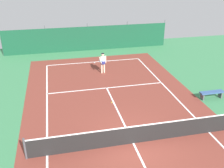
# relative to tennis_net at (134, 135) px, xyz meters

# --- Properties ---
(ground_plane) EXTENTS (36.00, 36.00, 0.00)m
(ground_plane) POSITION_rel_tennis_net_xyz_m (0.00, 0.00, -0.51)
(ground_plane) COLOR #387A4C
(court_surface) EXTENTS (11.02, 26.60, 0.01)m
(court_surface) POSITION_rel_tennis_net_xyz_m (0.00, 0.00, -0.51)
(court_surface) COLOR brown
(court_surface) RESTS_ON ground
(tennis_net) EXTENTS (10.12, 0.10, 1.10)m
(tennis_net) POSITION_rel_tennis_net_xyz_m (0.00, 0.00, 0.00)
(tennis_net) COLOR black
(tennis_net) RESTS_ON ground
(back_fence) EXTENTS (16.30, 0.98, 2.70)m
(back_fence) POSITION_rel_tennis_net_xyz_m (-0.00, 15.99, 0.16)
(back_fence) COLOR #14472D
(back_fence) RESTS_ON ground
(tennis_player) EXTENTS (0.68, 0.78, 1.64)m
(tennis_player) POSITION_rel_tennis_net_xyz_m (0.29, 9.22, 0.45)
(tennis_player) COLOR beige
(tennis_player) RESTS_ON ground
(tennis_ball_near_player) EXTENTS (0.07, 0.07, 0.07)m
(tennis_ball_near_player) POSITION_rel_tennis_net_xyz_m (-0.12, 4.23, -0.48)
(tennis_ball_near_player) COLOR #CCDB33
(tennis_ball_near_player) RESTS_ON ground
(courtside_bench) EXTENTS (1.60, 0.40, 0.49)m
(courtside_bench) POSITION_rel_tennis_net_xyz_m (6.31, 3.38, -0.14)
(courtside_bench) COLOR #335184
(courtside_bench) RESTS_ON ground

